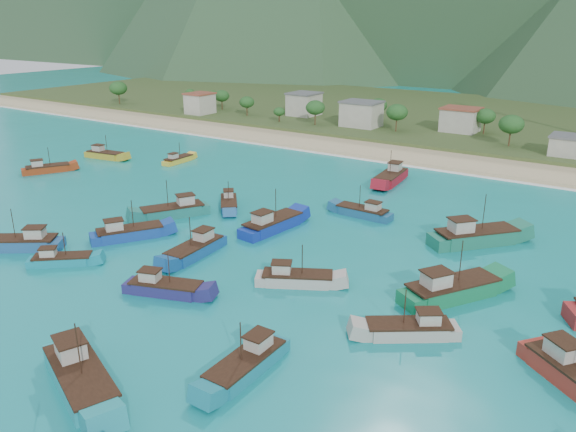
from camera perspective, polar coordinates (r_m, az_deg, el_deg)
The scene contains 25 objects.
ground at distance 71.84m, azimuth -4.60°, elevation -7.00°, with size 600.00×600.00×0.00m, color #0B827A.
beach at distance 138.99m, azimuth 16.05°, elevation 5.38°, with size 400.00×18.00×1.20m, color beige.
land at distance 196.95m, azimuth 21.78°, elevation 8.72°, with size 400.00×110.00×2.40m, color #385123.
surf_line at distance 130.21m, azimuth 14.72°, elevation 4.59°, with size 400.00×2.50×0.08m, color white.
village at distance 157.82m, azimuth 23.15°, elevation 7.98°, with size 209.33×27.78×7.67m.
vegetation at distance 162.37m, azimuth 16.14°, elevation 9.18°, with size 275.40×25.92×8.62m.
boat_0 at distance 97.51m, azimuth -11.52°, elevation 0.46°, with size 8.97×11.84×6.93m.
boat_3 at distance 90.73m, azimuth -25.35°, elevation -2.58°, with size 11.03×9.21×6.62m.
boat_4 at distance 143.33m, azimuth -18.10°, elevation 5.88°, with size 10.73×4.56×6.14m.
boat_6 at distance 134.72m, azimuth -11.09°, elevation 5.58°, with size 2.84×8.59×5.02m.
boat_10 at distance 62.03m, azimuth 12.32°, elevation -11.28°, with size 9.81×8.13×5.87m.
boat_13 at distance 134.41m, azimuth -23.29°, elevation 4.38°, with size 7.34×10.18×5.90m.
boat_15 at distance 89.23m, azimuth -1.64°, elevation -0.92°, with size 4.90×12.36×7.11m.
boat_16 at distance 96.36m, azimuth 7.65°, elevation 0.33°, with size 9.95×3.20×5.83m.
boat_17 at distance 100.74m, azimuth -6.02°, elevation 1.20°, with size 8.04×8.77×5.44m.
boat_18 at distance 70.86m, azimuth -12.42°, elevation -7.21°, with size 10.32×6.10×5.86m.
boat_22 at distance 56.31m, azimuth -20.36°, elevation -15.23°, with size 13.29×8.26×7.56m.
boat_24 at distance 81.02m, azimuth -9.40°, elevation -3.44°, with size 3.97×11.10×6.44m.
boat_25 at distance 71.47m, azimuth 0.81°, elevation -6.48°, with size 10.13×7.35×5.87m.
boat_26 at distance 117.74m, azimuth 10.43°, elevation 3.84°, with size 4.83×12.64×7.30m.
boat_27 at distance 83.16m, azimuth -22.02°, elevation -4.24°, with size 8.18×7.51×5.08m.
boat_30 at distance 88.27m, azimuth 18.45°, elevation -2.05°, with size 12.07×13.04×8.12m.
boat_31 at distance 55.39m, azimuth -4.20°, elevation -14.86°, with size 3.09×10.37×6.12m.
boat_32 at distance 70.74m, azimuth 16.23°, elevation -7.29°, with size 10.17×13.13×7.72m.
boat_33 at distance 89.30m, azimuth -15.89°, elevation -1.75°, with size 8.52×11.02×6.48m.
Camera 1 is at (40.46, -50.10, 31.84)m, focal length 35.00 mm.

